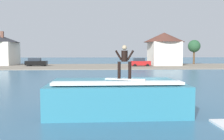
{
  "coord_description": "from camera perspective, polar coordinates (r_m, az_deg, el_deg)",
  "views": [
    {
      "loc": [
        -2.45,
        -14.76,
        3.12
      ],
      "look_at": [
        -1.45,
        1.6,
        1.96
      ],
      "focal_mm": 40.93,
      "sensor_mm": 36.0,
      "label": 1
    }
  ],
  "objects": [
    {
      "name": "ground_plane",
      "position": [
        15.28,
        5.87,
        -7.74
      ],
      "size": [
        260.0,
        260.0,
        0.0
      ],
      "primitive_type": "plane",
      "color": "#366382"
    },
    {
      "name": "car_far_shore",
      "position": [
        53.79,
        6.31,
        1.73
      ],
      "size": [
        4.04,
        2.31,
        1.86
      ],
      "color": "red",
      "rests_on": "ground_plane"
    },
    {
      "name": "tree_tall_bare",
      "position": [
        65.79,
        17.88,
        5.05
      ],
      "size": [
        3.0,
        3.0,
        6.03
      ],
      "color": "brown",
      "rests_on": "ground_plane"
    },
    {
      "name": "surfer",
      "position": [
        12.85,
        2.81,
        2.25
      ],
      "size": [
        0.97,
        0.32,
        1.69
      ],
      "color": "black",
      "rests_on": "surfboard"
    },
    {
      "name": "shoreline_bank",
      "position": [
        54.07,
        -0.89,
        0.84
      ],
      "size": [
        120.0,
        19.31,
        0.15
      ],
      "color": "gray",
      "rests_on": "ground_plane"
    },
    {
      "name": "car_near_shore",
      "position": [
        56.18,
        -16.63,
        1.69
      ],
      "size": [
        4.4,
        2.3,
        1.86
      ],
      "color": "black",
      "rests_on": "ground_plane"
    },
    {
      "name": "surfboard",
      "position": [
        12.87,
        2.98,
        -2.08
      ],
      "size": [
        2.05,
        1.11,
        0.06
      ],
      "color": "white",
      "rests_on": "wave_crest"
    },
    {
      "name": "house_gabled_white",
      "position": [
        59.05,
        11.53,
        5.09
      ],
      "size": [
        9.26,
        9.26,
        7.47
      ],
      "color": "silver",
      "rests_on": "ground_plane"
    },
    {
      "name": "wave_crest",
      "position": [
        13.6,
        0.77,
        -5.73
      ],
      "size": [
        6.89,
        4.57,
        1.72
      ],
      "color": "teal",
      "rests_on": "ground_plane"
    }
  ]
}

